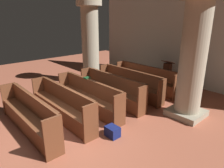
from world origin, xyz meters
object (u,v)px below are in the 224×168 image
Objects in this scene: lectern at (167,74)px; hymn_book at (87,78)px; pew_row_2 at (111,88)px; pew_row_3 at (88,95)px; pillar_far_side at (90,41)px; pew_row_0 at (146,78)px; pew_row_4 at (61,103)px; pillar_aisle_side at (193,55)px; pew_row_5 at (28,113)px; kneeler_box_navy at (112,132)px; pew_row_1 at (130,82)px.

hymn_book is at bearing -96.86° from lectern.
pew_row_2 and pew_row_3 have the same top height.
pew_row_3 is 3.24m from pillar_far_side.
pew_row_0 is 1.00× the size of pew_row_4.
pew_row_3 is 3.38m from pillar_aisle_side.
lectern is (0.17, 4.21, -0.07)m from pew_row_3.
pew_row_5 is at bearing -91.60° from lectern.
lectern is at bearing 86.97° from pew_row_2.
kneeler_box_navy is (1.68, -3.38, -0.38)m from pew_row_0.
kneeler_box_navy is at bearing -30.04° from pillar_far_side.
pew_row_2 is at bearing -90.00° from pew_row_0.
pillar_aisle_side is (2.35, 3.93, 1.37)m from pew_row_5.
pew_row_0 is at bearing 90.00° from pew_row_1.
pew_row_2 reaches higher than kneeler_box_navy.
pew_row_5 reaches higher than kneeler_box_navy.
pew_row_1 and pew_row_4 have the same top height.
pillar_aisle_side is at bearing -20.99° from pew_row_0.
pew_row_1 is 0.82× the size of pillar_far_side.
pew_row_0 is 2.90m from pew_row_3.
pew_row_5 is at bearing -139.20° from kneeler_box_navy.
pew_row_2 is at bearing 68.19° from hymn_book.
pew_row_2 and pew_row_5 have the same top height.
pew_row_3 is at bearing -92.34° from lectern.
pew_row_4 is at bearing -50.49° from pillar_far_side.
kneeler_box_navy is (-0.67, -2.48, -1.75)m from pillar_aisle_side.
lectern is at bearing 85.69° from pew_row_1.
pew_row_2 is 2.91m from pillar_aisle_side.
pew_row_2 is at bearing -90.00° from pew_row_1.
pew_row_1 is at bearing 90.00° from pew_row_4.
pew_row_3 is 1.00× the size of pew_row_4.
pillar_aisle_side and pillar_far_side have the same top height.
lectern reaches higher than pew_row_1.
pew_row_5 is 0.82× the size of pillar_aisle_side.
pew_row_4 is at bearing -90.00° from pew_row_1.
pew_row_5 is 2.75× the size of lectern.
hymn_book is (-2.66, -1.81, -0.90)m from pillar_aisle_side.
lectern is (0.17, 3.25, -0.07)m from pew_row_2.
pew_row_0 is 2.75× the size of lectern.
pillar_far_side is at bearing 141.60° from pew_row_3.
pew_row_0 is 4.83m from pew_row_5.
pew_row_4 is 0.97m from pew_row_5.
pillar_far_side reaches higher than pew_row_3.
kneeler_box_navy is at bearing 40.80° from pew_row_5.
pillar_aisle_side reaches higher than kneeler_box_navy.
kneeler_box_navy is (1.51, -4.69, -0.32)m from lectern.
pew_row_2 is 2.25m from kneeler_box_navy.
pillar_far_side is at bearing 121.49° from pew_row_5.
pew_row_3 is at bearing -90.00° from pew_row_0.
pew_row_3 is 1.79m from kneeler_box_navy.
lectern is (0.17, 2.28, -0.07)m from pew_row_1.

